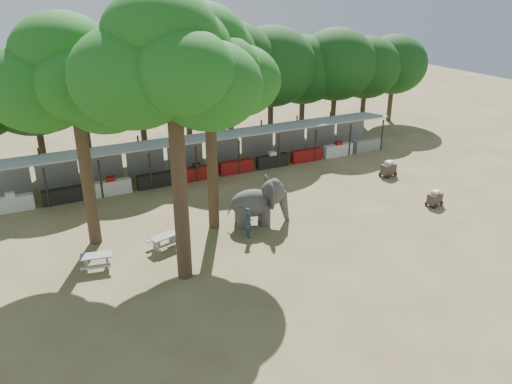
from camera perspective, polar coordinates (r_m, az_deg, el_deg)
name	(u,v)px	position (r m, az deg, el deg)	size (l,w,h in m)	color
ground	(323,266)	(23.45, 7.72, -8.34)	(100.00, 100.00, 0.00)	brown
vendor_stalls	(212,156)	(34.20, -5.10, 4.14)	(28.00, 2.99, 2.80)	gray
yard_tree_left	(69,77)	(24.07, -20.56, 12.20)	(7.10, 6.90, 11.02)	#332316
yard_tree_center	(167,64)	(19.63, -10.14, 14.16)	(7.10, 6.90, 12.04)	#332316
yard_tree_back	(204,63)	(24.42, -5.92, 14.42)	(7.10, 6.90, 11.36)	#332316
backdrop_trees	(184,80)	(37.86, -8.28, 12.58)	(46.46, 5.95, 8.33)	#332316
elephant	(260,202)	(26.63, 0.41, -1.13)	(3.38, 2.48, 2.51)	#3D3A3A
handler	(248,222)	(25.39, -0.87, -3.48)	(0.58, 0.39, 1.62)	#26384C
picnic_table_near	(96,260)	(23.93, -17.77, -7.37)	(1.60, 1.49, 0.69)	gray
picnic_table_far	(165,240)	(24.87, -10.41, -5.41)	(1.67, 1.58, 0.69)	gray
cart_front	(435,198)	(30.88, 19.76, -0.67)	(1.08, 0.83, 0.94)	#352823
cart_back	(388,169)	(34.71, 14.90, 2.58)	(1.19, 0.88, 1.06)	#352823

